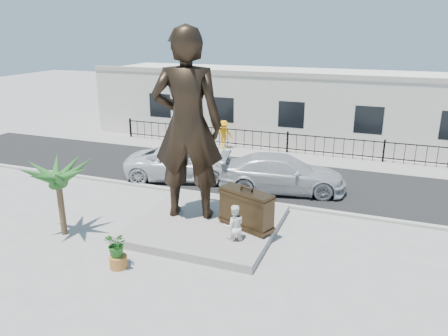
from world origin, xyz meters
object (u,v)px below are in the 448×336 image
(suitcase, at_px, (246,209))
(car_white, at_px, (182,164))
(statue, at_px, (188,125))
(tourist, at_px, (234,226))

(suitcase, xyz_separation_m, car_white, (-4.97, 4.85, -0.24))
(statue, relative_size, car_white, 1.29)
(statue, distance_m, suitcase, 3.75)
(statue, height_order, suitcase, statue)
(statue, bearing_deg, car_white, -75.45)
(statue, relative_size, suitcase, 3.48)
(suitcase, bearing_deg, car_white, 157.38)
(statue, bearing_deg, tourist, 134.51)
(tourist, bearing_deg, suitcase, -125.41)
(suitcase, xyz_separation_m, tourist, (-0.11, -1.03, -0.23))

